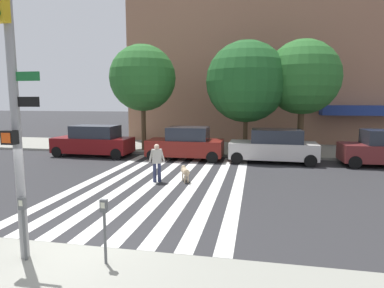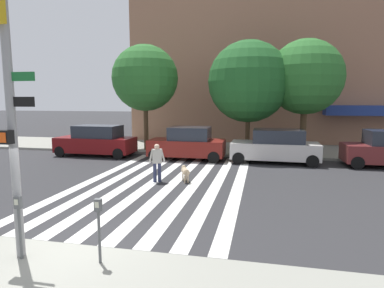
{
  "view_description": "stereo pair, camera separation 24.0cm",
  "coord_description": "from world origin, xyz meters",
  "px_view_note": "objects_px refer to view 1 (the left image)",
  "views": [
    {
      "loc": [
        3.95,
        -6.56,
        3.49
      ],
      "look_at": [
        1.36,
        6.57,
        1.68
      ],
      "focal_mm": 30.61,
      "sensor_mm": 36.0,
      "label": 1
    },
    {
      "loc": [
        4.18,
        -6.52,
        3.49
      ],
      "look_at": [
        1.36,
        6.57,
        1.68
      ],
      "focal_mm": 30.61,
      "sensor_mm": 36.0,
      "label": 2
    }
  ],
  "objects_px": {
    "traffic_light_pole": "(12,98)",
    "pedestrian_dog_walker": "(157,161)",
    "street_tree_nearest": "(143,78)",
    "parking_meter_curbside": "(23,220)",
    "dog_on_leash": "(185,171)",
    "parked_car_near_curb": "(94,141)",
    "street_tree_middle": "(246,82)",
    "street_tree_further": "(303,77)",
    "parking_meter_second_along": "(104,222)",
    "parked_car_third_in_line": "(274,146)",
    "parked_car_behind_first": "(186,144)"
  },
  "relations": [
    {
      "from": "parking_meter_second_along",
      "to": "parking_meter_curbside",
      "type": "bearing_deg",
      "value": -173.54
    },
    {
      "from": "pedestrian_dog_walker",
      "to": "dog_on_leash",
      "type": "bearing_deg",
      "value": 15.44
    },
    {
      "from": "parking_meter_curbside",
      "to": "parked_car_near_curb",
      "type": "bearing_deg",
      "value": 112.06
    },
    {
      "from": "pedestrian_dog_walker",
      "to": "parked_car_third_in_line",
      "type": "bearing_deg",
      "value": 47.18
    },
    {
      "from": "parked_car_behind_first",
      "to": "street_tree_nearest",
      "type": "height_order",
      "value": "street_tree_nearest"
    },
    {
      "from": "traffic_light_pole",
      "to": "street_tree_nearest",
      "type": "height_order",
      "value": "street_tree_nearest"
    },
    {
      "from": "parked_car_behind_first",
      "to": "pedestrian_dog_walker",
      "type": "xyz_separation_m",
      "value": [
        -0.07,
        -5.5,
        0.01
      ]
    },
    {
      "from": "parked_car_near_curb",
      "to": "street_tree_further",
      "type": "xyz_separation_m",
      "value": [
        12.63,
        2.75,
        3.93
      ]
    },
    {
      "from": "street_tree_nearest",
      "to": "dog_on_leash",
      "type": "relative_size",
      "value": 7.26
    },
    {
      "from": "traffic_light_pole",
      "to": "parking_meter_second_along",
      "type": "height_order",
      "value": "traffic_light_pole"
    },
    {
      "from": "parked_car_behind_first",
      "to": "dog_on_leash",
      "type": "xyz_separation_m",
      "value": [
        1.08,
        -5.18,
        -0.47
      ]
    },
    {
      "from": "parked_car_behind_first",
      "to": "parked_car_third_in_line",
      "type": "xyz_separation_m",
      "value": [
        5.02,
        -0.0,
        -0.0
      ]
    },
    {
      "from": "parked_car_near_curb",
      "to": "parked_car_third_in_line",
      "type": "relative_size",
      "value": 1.01
    },
    {
      "from": "street_tree_nearest",
      "to": "street_tree_middle",
      "type": "relative_size",
      "value": 0.99
    },
    {
      "from": "pedestrian_dog_walker",
      "to": "traffic_light_pole",
      "type": "bearing_deg",
      "value": -95.26
    },
    {
      "from": "parking_meter_curbside",
      "to": "dog_on_leash",
      "type": "bearing_deg",
      "value": 77.5
    },
    {
      "from": "dog_on_leash",
      "to": "parked_car_near_curb",
      "type": "bearing_deg",
      "value": 143.31
    },
    {
      "from": "traffic_light_pole",
      "to": "parking_meter_curbside",
      "type": "xyz_separation_m",
      "value": [
        0.11,
        -0.08,
        -2.49
      ]
    },
    {
      "from": "traffic_light_pole",
      "to": "parked_car_behind_first",
      "type": "relative_size",
      "value": 1.31
    },
    {
      "from": "street_tree_nearest",
      "to": "parking_meter_second_along",
      "type": "bearing_deg",
      "value": -73.44
    },
    {
      "from": "parking_meter_second_along",
      "to": "parked_car_near_curb",
      "type": "height_order",
      "value": "parked_car_near_curb"
    },
    {
      "from": "traffic_light_pole",
      "to": "street_tree_further",
      "type": "height_order",
      "value": "street_tree_further"
    },
    {
      "from": "parked_car_behind_first",
      "to": "parked_car_third_in_line",
      "type": "distance_m",
      "value": 5.02
    },
    {
      "from": "parked_car_behind_first",
      "to": "parked_car_third_in_line",
      "type": "relative_size",
      "value": 0.92
    },
    {
      "from": "parking_meter_second_along",
      "to": "parked_car_behind_first",
      "type": "bearing_deg",
      "value": 94.81
    },
    {
      "from": "street_tree_further",
      "to": "dog_on_leash",
      "type": "distance_m",
      "value": 10.7
    },
    {
      "from": "street_tree_further",
      "to": "parked_car_third_in_line",
      "type": "bearing_deg",
      "value": -122.22
    },
    {
      "from": "pedestrian_dog_walker",
      "to": "street_tree_middle",
      "type": "bearing_deg",
      "value": 66.21
    },
    {
      "from": "parking_meter_curbside",
      "to": "dog_on_leash",
      "type": "relative_size",
      "value": 1.43
    },
    {
      "from": "parked_car_near_curb",
      "to": "parked_car_behind_first",
      "type": "relative_size",
      "value": 1.1
    },
    {
      "from": "parked_car_behind_first",
      "to": "pedestrian_dog_walker",
      "type": "relative_size",
      "value": 2.69
    },
    {
      "from": "parking_meter_curbside",
      "to": "street_tree_middle",
      "type": "xyz_separation_m",
      "value": [
        4.0,
        15.21,
        3.57
      ]
    },
    {
      "from": "parking_meter_curbside",
      "to": "street_tree_further",
      "type": "height_order",
      "value": "street_tree_further"
    },
    {
      "from": "street_tree_nearest",
      "to": "street_tree_further",
      "type": "distance_m",
      "value": 10.12
    },
    {
      "from": "parking_meter_curbside",
      "to": "parking_meter_second_along",
      "type": "bearing_deg",
      "value": 6.46
    },
    {
      "from": "parked_car_near_curb",
      "to": "street_tree_middle",
      "type": "distance_m",
      "value": 10.2
    },
    {
      "from": "parking_meter_curbside",
      "to": "dog_on_leash",
      "type": "distance_m",
      "value": 7.95
    },
    {
      "from": "street_tree_nearest",
      "to": "street_tree_further",
      "type": "xyz_separation_m",
      "value": [
        10.1,
        0.62,
        -0.04
      ]
    },
    {
      "from": "traffic_light_pole",
      "to": "parked_car_near_curb",
      "type": "distance_m",
      "value": 14.07
    },
    {
      "from": "parked_car_behind_first",
      "to": "street_tree_middle",
      "type": "height_order",
      "value": "street_tree_middle"
    },
    {
      "from": "parked_car_third_in_line",
      "to": "pedestrian_dog_walker",
      "type": "distance_m",
      "value": 7.5
    },
    {
      "from": "traffic_light_pole",
      "to": "parked_car_behind_first",
      "type": "height_order",
      "value": "traffic_light_pole"
    },
    {
      "from": "traffic_light_pole",
      "to": "pedestrian_dog_walker",
      "type": "height_order",
      "value": "traffic_light_pole"
    },
    {
      "from": "parking_meter_second_along",
      "to": "parked_car_third_in_line",
      "type": "bearing_deg",
      "value": 72.76
    },
    {
      "from": "street_tree_nearest",
      "to": "pedestrian_dog_walker",
      "type": "relative_size",
      "value": 4.22
    },
    {
      "from": "parked_car_third_in_line",
      "to": "street_tree_further",
      "type": "height_order",
      "value": "street_tree_further"
    },
    {
      "from": "traffic_light_pole",
      "to": "street_tree_middle",
      "type": "bearing_deg",
      "value": 74.81
    },
    {
      "from": "pedestrian_dog_walker",
      "to": "parked_car_behind_first",
      "type": "bearing_deg",
      "value": 89.25
    },
    {
      "from": "parking_meter_curbside",
      "to": "parked_car_third_in_line",
      "type": "distance_m",
      "value": 14.11
    },
    {
      "from": "pedestrian_dog_walker",
      "to": "parked_car_near_curb",
      "type": "bearing_deg",
      "value": 136.53
    }
  ]
}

